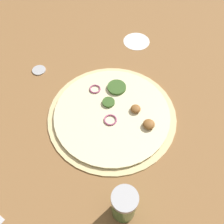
% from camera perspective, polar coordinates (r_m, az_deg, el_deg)
% --- Properties ---
extents(ground_plane, '(3.00, 3.00, 0.00)m').
position_cam_1_polar(ground_plane, '(0.70, 0.00, -0.76)').
color(ground_plane, olive).
extents(pizza, '(0.34, 0.34, 0.03)m').
position_cam_1_polar(pizza, '(0.69, 0.13, -0.40)').
color(pizza, beige).
rests_on(pizza, ground_plane).
extents(spice_jar, '(0.05, 0.05, 0.09)m').
position_cam_1_polar(spice_jar, '(0.55, 2.64, -19.49)').
color(spice_jar, '#4C7F42').
rests_on(spice_jar, ground_plane).
extents(loose_cap, '(0.04, 0.04, 0.01)m').
position_cam_1_polar(loose_cap, '(0.83, -15.64, 8.85)').
color(loose_cap, '#B2B2B7').
rests_on(loose_cap, ground_plane).
extents(flour_patch, '(0.09, 0.09, 0.00)m').
position_cam_1_polar(flour_patch, '(0.90, 5.35, 15.08)').
color(flour_patch, white).
rests_on(flour_patch, ground_plane).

